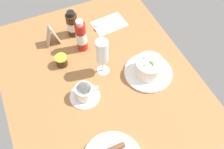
% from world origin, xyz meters
% --- Properties ---
extents(ground_plane, '(1.10, 0.84, 0.03)m').
position_xyz_m(ground_plane, '(0.00, 0.00, -0.01)').
color(ground_plane, '#9E6B3D').
extents(porridge_bowl, '(0.22, 0.22, 0.09)m').
position_xyz_m(porridge_bowl, '(-0.03, -0.21, 0.04)').
color(porridge_bowl, white).
rests_on(porridge_bowl, ground_plane).
extents(cutlery_setting, '(0.13, 0.18, 0.01)m').
position_xyz_m(cutlery_setting, '(0.34, -0.17, 0.00)').
color(cutlery_setting, white).
rests_on(cutlery_setting, ground_plane).
extents(coffee_cup, '(0.13, 0.13, 0.07)m').
position_xyz_m(coffee_cup, '(-0.02, 0.09, 0.03)').
color(coffee_cup, white).
rests_on(coffee_cup, ground_plane).
extents(wine_glass, '(0.06, 0.06, 0.19)m').
position_xyz_m(wine_glass, '(0.07, -0.03, 0.13)').
color(wine_glass, white).
rests_on(wine_glass, ground_plane).
extents(jam_jar, '(0.05, 0.05, 0.05)m').
position_xyz_m(jam_jar, '(0.18, 0.13, 0.03)').
color(jam_jar, '#36220F').
rests_on(jam_jar, ground_plane).
extents(sauce_bottle_brown, '(0.06, 0.06, 0.14)m').
position_xyz_m(sauce_bottle_brown, '(0.34, 0.01, 0.06)').
color(sauce_bottle_brown, '#382314').
rests_on(sauce_bottle_brown, ground_plane).
extents(sauce_bottle_red, '(0.05, 0.05, 0.18)m').
position_xyz_m(sauce_bottle_red, '(0.24, 0.01, 0.08)').
color(sauce_bottle_red, '#B21E19').
rests_on(sauce_bottle_red, ground_plane).
extents(menu_card, '(0.05, 0.07, 0.11)m').
position_xyz_m(menu_card, '(0.33, 0.13, 0.05)').
color(menu_card, tan).
rests_on(menu_card, ground_plane).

